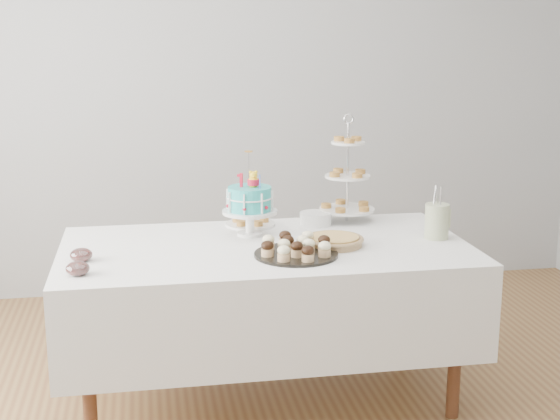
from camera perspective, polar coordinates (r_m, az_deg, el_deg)
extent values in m
cube|color=#9A9C9F|center=(5.25, -4.04, 8.51)|extent=(5.00, 0.04, 2.70)
cube|color=#9A9C9F|center=(1.39, 13.95, -4.65)|extent=(5.00, 0.04, 2.70)
cube|color=silver|center=(3.75, -1.05, -5.89)|extent=(1.92, 1.02, 0.45)
cylinder|color=#542E1D|center=(3.46, -13.86, -11.75)|extent=(0.06, 0.06, 0.67)
cylinder|color=#542E1D|center=(3.71, 12.70, -9.92)|extent=(0.06, 0.06, 0.67)
cylinder|color=#542E1D|center=(4.14, -13.24, -7.49)|extent=(0.06, 0.06, 0.67)
cylinder|color=#542E1D|center=(4.36, 8.96, -6.26)|extent=(0.06, 0.06, 0.67)
cylinder|color=#2AB6B5|center=(3.82, -2.23, 0.85)|extent=(0.21, 0.21, 0.12)
torus|color=white|center=(3.82, -2.24, 0.93)|extent=(0.23, 0.23, 0.01)
cube|color=red|center=(3.80, -2.85, 2.20)|extent=(0.02, 0.02, 0.07)
cylinder|color=blue|center=(3.76, -1.49, 2.09)|extent=(0.01, 0.01, 0.07)
cylinder|color=silver|center=(3.82, -2.29, 3.01)|extent=(0.00, 0.00, 0.17)
cylinder|color=#F9B145|center=(3.81, -2.31, 4.31)|extent=(0.04, 0.04, 0.01)
cylinder|color=black|center=(3.52, 1.18, -3.26)|extent=(0.38, 0.38, 0.01)
ellipsoid|color=black|center=(3.49, -0.01, -2.45)|extent=(0.06, 0.06, 0.04)
ellipsoid|color=#FCF1C3|center=(3.51, 2.37, -2.34)|extent=(0.06, 0.06, 0.04)
cylinder|color=#A7815A|center=(3.68, 3.97, -2.36)|extent=(0.26, 0.26, 0.03)
cylinder|color=tan|center=(3.68, 3.97, -2.06)|extent=(0.23, 0.23, 0.02)
torus|color=#A7815A|center=(3.68, 3.97, -2.12)|extent=(0.28, 0.28, 0.02)
cylinder|color=silver|center=(4.11, 4.97, 2.76)|extent=(0.01, 0.01, 0.52)
cylinder|color=white|center=(4.15, 4.91, 0.06)|extent=(0.29, 0.29, 0.01)
cylinder|color=white|center=(4.12, 4.96, 2.48)|extent=(0.24, 0.24, 0.01)
cylinder|color=white|center=(4.09, 5.01, 4.93)|extent=(0.18, 0.18, 0.01)
torus|color=silver|center=(4.07, 5.05, 6.65)|extent=(0.05, 0.01, 0.05)
cylinder|color=white|center=(4.07, 2.62, -0.63)|extent=(0.17, 0.17, 0.06)
cylinder|color=white|center=(4.06, -2.18, -1.04)|extent=(0.26, 0.26, 0.01)
ellipsoid|color=silver|center=(3.34, -14.58, -4.16)|extent=(0.10, 0.10, 0.06)
cylinder|color=#550D07|center=(3.34, -14.58, -4.24)|extent=(0.07, 0.07, 0.03)
ellipsoid|color=silver|center=(3.54, -14.34, -3.20)|extent=(0.10, 0.10, 0.06)
cylinder|color=#550D07|center=(3.54, -14.34, -3.27)|extent=(0.07, 0.07, 0.03)
cylinder|color=beige|center=(3.86, 11.40, -0.81)|extent=(0.12, 0.12, 0.17)
cylinder|color=beige|center=(3.86, 12.30, -0.61)|extent=(0.01, 0.01, 0.09)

